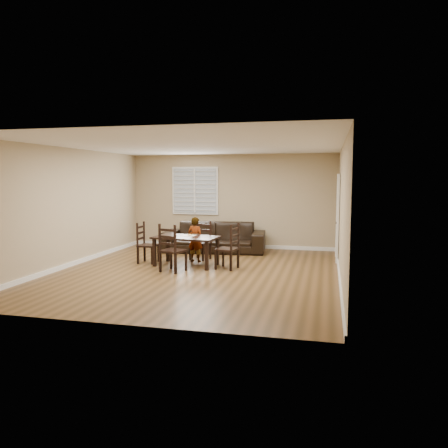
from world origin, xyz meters
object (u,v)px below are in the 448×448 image
Objects in this scene: dining_table at (186,240)px; chair_near at (203,241)px; chair_far at (169,250)px; donut at (190,235)px; chair_right at (232,249)px; sofa at (214,237)px; child at (195,239)px; chair_left at (144,244)px.

chair_near is (0.12, 0.93, -0.15)m from dining_table.
donut is (0.15, 0.94, 0.23)m from chair_far.
chair_right is 10.31× the size of donut.
chair_near is at bearing -96.44° from sofa.
chair_right is 0.37× the size of sofa.
chair_far is 10.59× the size of donut.
child reaches higher than sofa.
dining_table is 1.58× the size of chair_left.
chair_right is (0.99, -1.07, 0.02)m from chair_near.
chair_right is (1.23, 0.64, -0.01)m from chair_far.
child reaches higher than dining_table.
chair_far reaches higher than chair_right.
chair_near is 1.11m from sofa.
child reaches higher than chair_near.
dining_table is 1.46× the size of chair_far.
dining_table is 0.20m from donut.
donut is at bearing -93.96° from chair_right.
child is at bearing -98.64° from sofa.
chair_far is 1.08× the size of chair_left.
chair_left reaches higher than dining_table.
chair_far is at bearing -82.86° from chair_near.
dining_table is at bearing -81.13° from chair_far.
child reaches higher than donut.
child is 10.99× the size of donut.
donut is 1.90m from sofa.
dining_table is 15.50× the size of donut.
chair_right is 1.25m from child.
chair_left is 9.82× the size of donut.
sofa reaches higher than dining_table.
donut is (0.04, 0.16, 0.11)m from dining_table.
chair_far is 0.96× the size of child.
sofa is (0.02, 1.11, -0.04)m from chair_near.
chair_far is at bearing -99.11° from donut.
child reaches higher than chair_far.
chair_far is at bearing -91.70° from dining_table.
sofa is at bearing -78.00° from chair_far.
chair_left is (-1.24, -0.81, 0.00)m from chair_near.
chair_near is at bearing -86.10° from child.
chair_far is at bearing -100.77° from sofa.
chair_near is 0.42m from child.
chair_right reaches higher than dining_table.
dining_table is 0.53m from child.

